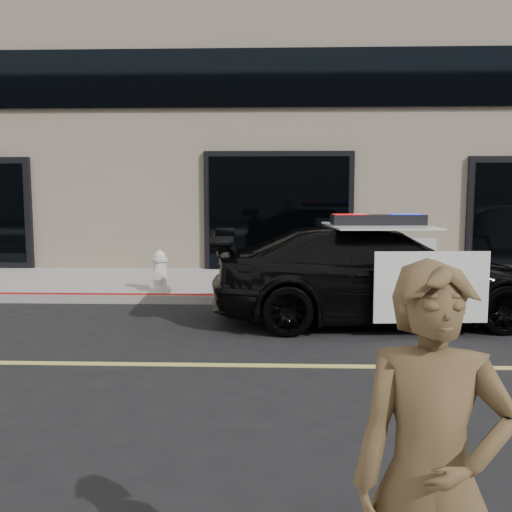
{
  "coord_description": "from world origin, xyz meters",
  "views": [
    {
      "loc": [
        -1.07,
        -6.26,
        1.97
      ],
      "look_at": [
        -1.36,
        2.2,
        1.0
      ],
      "focal_mm": 40.0,
      "sensor_mm": 36.0,
      "label": 1
    }
  ],
  "objects": [
    {
      "name": "ground",
      "position": [
        0.0,
        0.0,
        0.0
      ],
      "size": [
        120.0,
        120.0,
        0.0
      ],
      "primitive_type": "plane",
      "color": "black",
      "rests_on": "ground"
    },
    {
      "name": "police_car",
      "position": [
        0.46,
        2.27,
        0.73
      ],
      "size": [
        2.66,
        5.23,
        1.63
      ],
      "color": "black",
      "rests_on": "ground"
    },
    {
      "name": "fire_hydrant",
      "position": [
        -3.18,
        3.95,
        0.5
      ],
      "size": [
        0.34,
        0.48,
        0.76
      ],
      "color": "silver",
      "rests_on": "sidewalk_n"
    },
    {
      "name": "pedestrian_a",
      "position": [
        -0.51,
        -4.32,
        0.94
      ],
      "size": [
        0.67,
        0.52,
        1.58
      ],
      "primitive_type": "imported",
      "rotation": [
        0.0,
        0.0,
        -0.12
      ],
      "color": "brown",
      "rests_on": "sidewalk_s"
    },
    {
      "name": "building_n",
      "position": [
        0.0,
        10.5,
        6.0
      ],
      "size": [
        60.0,
        7.0,
        12.0
      ],
      "primitive_type": "cube",
      "color": "#756856",
      "rests_on": "ground"
    },
    {
      "name": "sidewalk_n",
      "position": [
        0.0,
        5.25,
        0.07
      ],
      "size": [
        60.0,
        3.5,
        0.15
      ],
      "primitive_type": "cube",
      "color": "gray",
      "rests_on": "ground"
    }
  ]
}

